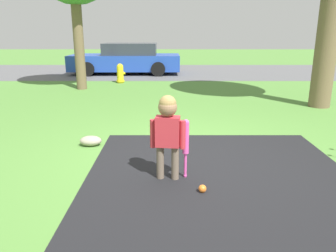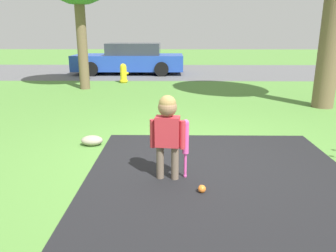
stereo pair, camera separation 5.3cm
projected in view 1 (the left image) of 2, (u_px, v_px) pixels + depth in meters
ground_plane at (184, 157)px, 4.62m from camera, size 60.00×60.00×0.00m
street_strip at (173, 71)px, 14.64m from camera, size 40.00×6.00×0.01m
child at (168, 126)px, 3.76m from camera, size 0.41×0.22×1.02m
baseball_bat at (186, 140)px, 3.85m from camera, size 0.08×0.08×0.73m
sports_ball at (203, 189)px, 3.59m from camera, size 0.09×0.09×0.09m
fire_hydrant at (121, 73)px, 11.27m from camera, size 0.31×0.28×0.66m
parked_car at (127, 59)px, 13.74m from camera, size 4.53×2.03×1.26m
edging_rock at (91, 141)px, 5.06m from camera, size 0.33×0.23×0.15m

